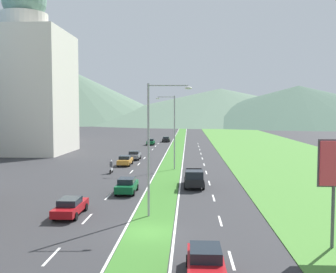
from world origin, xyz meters
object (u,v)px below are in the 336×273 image
(street_lamp_mid, at_px, (173,128))
(motorcycle_rider, at_px, (111,168))
(car_5, at_px, (127,185))
(car_1, at_px, (151,142))
(car_6, at_px, (206,263))
(car_4, at_px, (125,160))
(pickup_truck_0, at_px, (194,178))
(car_2, at_px, (134,155))
(street_lamp_near, at_px, (153,141))
(car_3, at_px, (166,139))
(car_0, at_px, (70,206))

(street_lamp_mid, relative_size, motorcycle_rider, 5.22)
(street_lamp_mid, distance_m, car_5, 17.24)
(car_1, height_order, car_6, car_1)
(car_5, height_order, motorcycle_rider, motorcycle_rider)
(car_4, bearing_deg, pickup_truck_0, -147.94)
(car_2, xyz_separation_m, car_6, (10.16, -46.60, 0.02))
(car_5, bearing_deg, street_lamp_mid, -13.99)
(pickup_truck_0, height_order, motorcycle_rider, pickup_truck_0)
(car_2, bearing_deg, car_5, -173.53)
(street_lamp_near, xyz_separation_m, car_3, (-3.32, 73.90, -5.25))
(street_lamp_near, distance_m, street_lamp_mid, 24.55)
(car_0, height_order, motorcycle_rider, motorcycle_rider)
(street_lamp_near, height_order, motorcycle_rider, street_lamp_near)
(street_lamp_near, xyz_separation_m, car_5, (-3.48, 8.57, -5.20))
(car_0, xyz_separation_m, car_4, (-0.34, 28.52, 0.03))
(car_0, bearing_deg, car_3, -2.55)
(street_lamp_near, distance_m, car_2, 36.54)
(street_lamp_mid, xyz_separation_m, pickup_truck_0, (2.88, -12.54, -4.93))
(car_2, relative_size, car_3, 0.92)
(car_5, distance_m, car_6, 20.86)
(street_lamp_mid, distance_m, car_6, 36.09)
(car_3, xyz_separation_m, pickup_truck_0, (6.70, -61.90, 0.25))
(pickup_truck_0, bearing_deg, street_lamp_mid, -167.06)
(street_lamp_near, relative_size, pickup_truck_0, 1.93)
(car_6, bearing_deg, car_4, -165.04)
(car_3, distance_m, car_4, 45.55)
(car_0, relative_size, car_4, 1.02)
(car_1, relative_size, car_6, 0.94)
(pickup_truck_0, bearing_deg, car_4, -147.94)
(car_3, relative_size, pickup_truck_0, 0.81)
(street_lamp_near, height_order, car_6, street_lamp_near)
(car_1, bearing_deg, motorcycle_rider, 178.71)
(car_2, bearing_deg, car_1, 0.02)
(motorcycle_rider, bearing_deg, car_5, -161.70)
(motorcycle_rider, bearing_deg, car_4, -4.31)
(car_2, relative_size, pickup_truck_0, 0.74)
(car_3, relative_size, car_6, 0.96)
(car_4, height_order, car_5, car_5)
(street_lamp_mid, relative_size, car_6, 2.29)
(car_0, distance_m, car_4, 28.53)
(street_lamp_near, height_order, car_5, street_lamp_near)
(pickup_truck_0, bearing_deg, car_1, -169.25)
(car_1, height_order, car_3, car_1)
(street_lamp_mid, xyz_separation_m, car_4, (-7.45, 3.96, -5.16))
(street_lamp_near, relative_size, car_2, 2.59)
(car_0, relative_size, car_2, 1.17)
(street_lamp_near, height_order, car_4, street_lamp_near)
(car_2, relative_size, car_6, 0.88)
(car_4, bearing_deg, car_0, -179.32)
(car_0, height_order, car_2, car_2)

